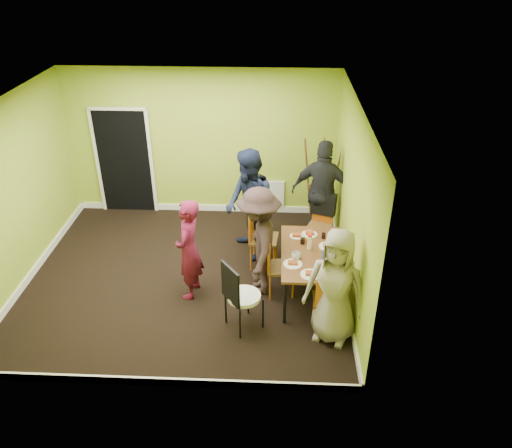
{
  "coord_description": "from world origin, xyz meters",
  "views": [
    {
      "loc": [
        1.41,
        -6.45,
        4.76
      ],
      "look_at": [
        1.11,
        0.0,
        1.01
      ],
      "focal_mm": 35.0,
      "sensor_mm": 36.0,
      "label": 1
    }
  ],
  "objects_px": {
    "orange_bottle": "(307,241)",
    "person_left_far": "(249,205)",
    "chair_front_end": "(327,298)",
    "person_standing": "(189,250)",
    "chair_left_near": "(275,262)",
    "chair_bentwood": "(239,293)",
    "person_back_end": "(323,193)",
    "person_left_near": "(259,242)",
    "dining_table": "(312,255)",
    "thermos": "(310,243)",
    "chair_left_far": "(258,233)",
    "easel": "(321,184)",
    "person_front_end": "(335,287)",
    "chair_back_end": "(323,210)",
    "blue_bottle": "(325,257)"
  },
  "relations": [
    {
      "from": "orange_bottle",
      "to": "person_left_far",
      "type": "distance_m",
      "value": 1.22
    },
    {
      "from": "person_standing",
      "to": "chair_left_far",
      "type": "bearing_deg",
      "value": 137.19
    },
    {
      "from": "chair_front_end",
      "to": "person_back_end",
      "type": "distance_m",
      "value": 2.37
    },
    {
      "from": "blue_bottle",
      "to": "orange_bottle",
      "type": "relative_size",
      "value": 2.78
    },
    {
      "from": "chair_front_end",
      "to": "chair_bentwood",
      "type": "height_order",
      "value": "chair_bentwood"
    },
    {
      "from": "person_front_end",
      "to": "chair_front_end",
      "type": "bearing_deg",
      "value": 131.39
    },
    {
      "from": "chair_back_end",
      "to": "orange_bottle",
      "type": "distance_m",
      "value": 1.19
    },
    {
      "from": "chair_front_end",
      "to": "person_left_far",
      "type": "distance_m",
      "value": 2.19
    },
    {
      "from": "chair_back_end",
      "to": "blue_bottle",
      "type": "xyz_separation_m",
      "value": [
        -0.1,
        -1.66,
        0.15
      ]
    },
    {
      "from": "dining_table",
      "to": "chair_front_end",
      "type": "bearing_deg",
      "value": -76.36
    },
    {
      "from": "chair_left_near",
      "to": "person_front_end",
      "type": "relative_size",
      "value": 0.59
    },
    {
      "from": "chair_left_near",
      "to": "person_back_end",
      "type": "distance_m",
      "value": 1.82
    },
    {
      "from": "chair_front_end",
      "to": "thermos",
      "type": "relative_size",
      "value": 4.16
    },
    {
      "from": "person_left_near",
      "to": "person_front_end",
      "type": "bearing_deg",
      "value": 44.37
    },
    {
      "from": "easel",
      "to": "person_front_end",
      "type": "xyz_separation_m",
      "value": [
        -0.01,
        -2.97,
        -0.05
      ]
    },
    {
      "from": "chair_bentwood",
      "to": "person_back_end",
      "type": "relative_size",
      "value": 0.57
    },
    {
      "from": "dining_table",
      "to": "chair_left_near",
      "type": "height_order",
      "value": "chair_left_near"
    },
    {
      "from": "thermos",
      "to": "orange_bottle",
      "type": "height_order",
      "value": "thermos"
    },
    {
      "from": "chair_front_end",
      "to": "person_standing",
      "type": "xyz_separation_m",
      "value": [
        -1.98,
        0.67,
        0.29
      ]
    },
    {
      "from": "chair_front_end",
      "to": "person_front_end",
      "type": "height_order",
      "value": "person_front_end"
    },
    {
      "from": "chair_left_near",
      "to": "orange_bottle",
      "type": "xyz_separation_m",
      "value": [
        0.47,
        0.26,
        0.23
      ]
    },
    {
      "from": "easel",
      "to": "person_left_far",
      "type": "xyz_separation_m",
      "value": [
        -1.23,
        -0.99,
        0.06
      ]
    },
    {
      "from": "chair_left_near",
      "to": "thermos",
      "type": "xyz_separation_m",
      "value": [
        0.5,
        0.09,
        0.3
      ]
    },
    {
      "from": "dining_table",
      "to": "chair_front_end",
      "type": "distance_m",
      "value": 0.79
    },
    {
      "from": "person_left_far",
      "to": "person_back_end",
      "type": "distance_m",
      "value": 1.35
    },
    {
      "from": "chair_back_end",
      "to": "easel",
      "type": "bearing_deg",
      "value": -68.96
    },
    {
      "from": "chair_left_near",
      "to": "person_front_end",
      "type": "bearing_deg",
      "value": 32.27
    },
    {
      "from": "thermos",
      "to": "person_left_near",
      "type": "height_order",
      "value": "person_left_near"
    },
    {
      "from": "dining_table",
      "to": "easel",
      "type": "height_order",
      "value": "easel"
    },
    {
      "from": "chair_front_end",
      "to": "orange_bottle",
      "type": "xyz_separation_m",
      "value": [
        -0.25,
        1.01,
        0.28
      ]
    },
    {
      "from": "chair_left_far",
      "to": "person_front_end",
      "type": "height_order",
      "value": "person_front_end"
    },
    {
      "from": "chair_left_near",
      "to": "thermos",
      "type": "height_order",
      "value": "chair_left_near"
    },
    {
      "from": "chair_left_near",
      "to": "chair_bentwood",
      "type": "relative_size",
      "value": 0.92
    },
    {
      "from": "chair_front_end",
      "to": "person_front_end",
      "type": "xyz_separation_m",
      "value": [
        0.06,
        -0.18,
        0.33
      ]
    },
    {
      "from": "easel",
      "to": "orange_bottle",
      "type": "distance_m",
      "value": 1.82
    },
    {
      "from": "dining_table",
      "to": "chair_left_near",
      "type": "xyz_separation_m",
      "value": [
        -0.54,
        -0.0,
        -0.14
      ]
    },
    {
      "from": "chair_left_far",
      "to": "easel",
      "type": "bearing_deg",
      "value": 145.39
    },
    {
      "from": "chair_back_end",
      "to": "chair_left_far",
      "type": "bearing_deg",
      "value": 52.39
    },
    {
      "from": "chair_left_far",
      "to": "chair_back_end",
      "type": "bearing_deg",
      "value": 126.34
    },
    {
      "from": "chair_bentwood",
      "to": "person_left_near",
      "type": "distance_m",
      "value": 0.94
    },
    {
      "from": "chair_left_far",
      "to": "person_back_end",
      "type": "distance_m",
      "value": 1.4
    },
    {
      "from": "dining_table",
      "to": "chair_left_near",
      "type": "bearing_deg",
      "value": -179.9
    },
    {
      "from": "person_back_end",
      "to": "chair_left_far",
      "type": "bearing_deg",
      "value": 50.73
    },
    {
      "from": "chair_front_end",
      "to": "person_left_near",
      "type": "distance_m",
      "value": 1.31
    },
    {
      "from": "thermos",
      "to": "person_back_end",
      "type": "height_order",
      "value": "person_back_end"
    },
    {
      "from": "orange_bottle",
      "to": "person_back_end",
      "type": "height_order",
      "value": "person_back_end"
    },
    {
      "from": "orange_bottle",
      "to": "person_left_far",
      "type": "xyz_separation_m",
      "value": [
        -0.91,
        0.8,
        0.15
      ]
    },
    {
      "from": "chair_bentwood",
      "to": "orange_bottle",
      "type": "xyz_separation_m",
      "value": [
        0.94,
        1.07,
        0.2
      ]
    },
    {
      "from": "chair_left_far",
      "to": "person_back_end",
      "type": "xyz_separation_m",
      "value": [
        1.08,
        0.83,
        0.33
      ]
    },
    {
      "from": "blue_bottle",
      "to": "chair_left_far",
      "type": "bearing_deg",
      "value": 133.92
    }
  ]
}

